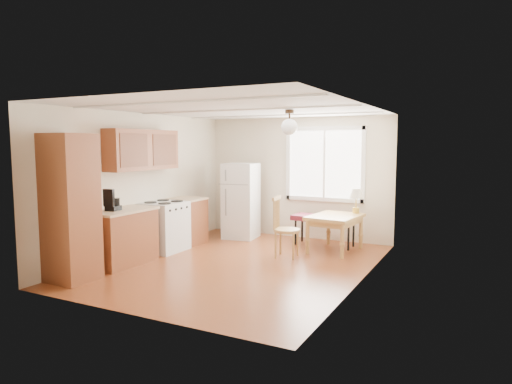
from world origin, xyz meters
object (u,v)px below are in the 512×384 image
Objects in this scene: bench at (324,219)px; chair at (281,223)px; refrigerator at (241,201)px; dining_table at (335,221)px.

chair is at bearing -105.10° from bench.
refrigerator is at bearing -174.62° from bench.
chair is (-0.39, -1.16, 0.09)m from bench.
bench is at bearing 62.95° from chair.
chair reaches higher than bench.
refrigerator is 1.80m from chair.
chair is (-0.70, -0.83, 0.04)m from dining_table.
refrigerator reaches higher than bench.
refrigerator is 1.37× the size of dining_table.
chair is (1.41, -1.10, -0.18)m from refrigerator.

